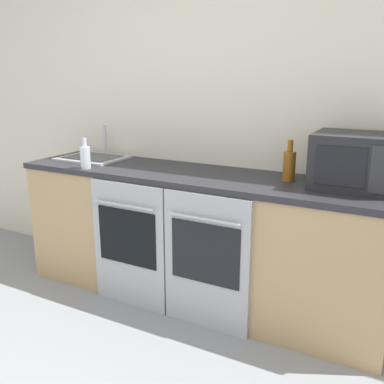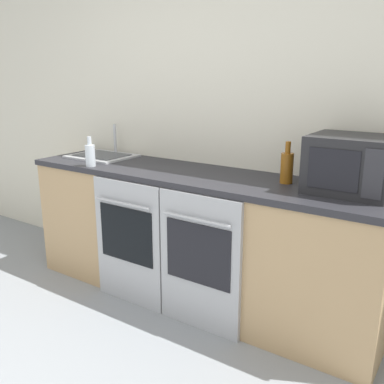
{
  "view_description": "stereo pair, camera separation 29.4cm",
  "coord_description": "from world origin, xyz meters",
  "px_view_note": "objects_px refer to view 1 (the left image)",
  "views": [
    {
      "loc": [
        1.31,
        -0.83,
        1.56
      ],
      "look_at": [
        -0.02,
        1.68,
        0.79
      ],
      "focal_mm": 40.0,
      "sensor_mm": 36.0,
      "label": 1
    },
    {
      "loc": [
        1.56,
        -0.67,
        1.56
      ],
      "look_at": [
        -0.02,
        1.68,
        0.79
      ],
      "focal_mm": 40.0,
      "sensor_mm": 36.0,
      "label": 2
    }
  ],
  "objects_px": {
    "microwave": "(353,161)",
    "oven_left": "(129,245)",
    "sink": "(94,157)",
    "oven_right": "(206,262)",
    "bottle_amber": "(289,165)",
    "bottle_clear": "(85,157)"
  },
  "relations": [
    {
      "from": "microwave",
      "to": "oven_left",
      "type": "bearing_deg",
      "value": -163.54
    },
    {
      "from": "sink",
      "to": "oven_right",
      "type": "bearing_deg",
      "value": -18.01
    },
    {
      "from": "bottle_amber",
      "to": "microwave",
      "type": "bearing_deg",
      "value": -0.02
    },
    {
      "from": "bottle_amber",
      "to": "sink",
      "type": "relative_size",
      "value": 0.52
    },
    {
      "from": "oven_right",
      "to": "microwave",
      "type": "xyz_separation_m",
      "value": [
        0.75,
        0.39,
        0.64
      ]
    },
    {
      "from": "sink",
      "to": "bottle_clear",
      "type": "bearing_deg",
      "value": -57.59
    },
    {
      "from": "bottle_amber",
      "to": "bottle_clear",
      "type": "relative_size",
      "value": 1.18
    },
    {
      "from": "oven_left",
      "to": "microwave",
      "type": "relative_size",
      "value": 1.99
    },
    {
      "from": "microwave",
      "to": "bottle_clear",
      "type": "distance_m",
      "value": 1.77
    },
    {
      "from": "oven_right",
      "to": "bottle_amber",
      "type": "xyz_separation_m",
      "value": [
        0.38,
        0.39,
        0.58
      ]
    },
    {
      "from": "oven_right",
      "to": "bottle_clear",
      "type": "height_order",
      "value": "bottle_clear"
    },
    {
      "from": "oven_left",
      "to": "oven_right",
      "type": "xyz_separation_m",
      "value": [
        0.59,
        0.0,
        0.0
      ]
    },
    {
      "from": "oven_right",
      "to": "sink",
      "type": "xyz_separation_m",
      "value": [
        -1.19,
        0.39,
        0.49
      ]
    },
    {
      "from": "bottle_clear",
      "to": "oven_left",
      "type": "bearing_deg",
      "value": -10.6
    },
    {
      "from": "bottle_amber",
      "to": "oven_left",
      "type": "bearing_deg",
      "value": -157.72
    },
    {
      "from": "bottle_clear",
      "to": "oven_right",
      "type": "bearing_deg",
      "value": -4.35
    },
    {
      "from": "bottle_clear",
      "to": "sink",
      "type": "bearing_deg",
      "value": 122.41
    },
    {
      "from": "oven_right",
      "to": "sink",
      "type": "relative_size",
      "value": 1.81
    },
    {
      "from": "bottle_amber",
      "to": "bottle_clear",
      "type": "distance_m",
      "value": 1.4
    },
    {
      "from": "oven_right",
      "to": "microwave",
      "type": "relative_size",
      "value": 1.99
    },
    {
      "from": "bottle_clear",
      "to": "sink",
      "type": "distance_m",
      "value": 0.37
    },
    {
      "from": "oven_left",
      "to": "oven_right",
      "type": "relative_size",
      "value": 1.0
    }
  ]
}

